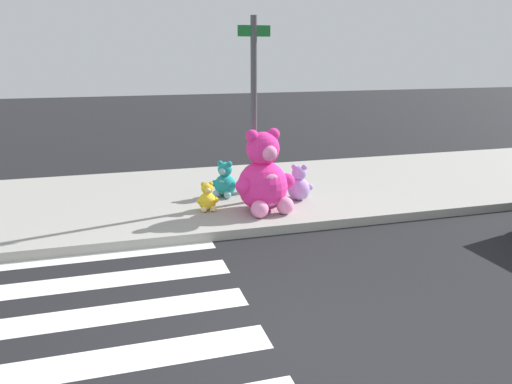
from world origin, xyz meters
The scene contains 8 objects.
ground_plane centered at (0.00, 0.00, 0.00)m, with size 60.00×60.00×0.00m, color black.
sidewalk centered at (0.00, 5.20, 0.07)m, with size 28.00×4.40×0.15m, color #9E9B93.
sign_pole centered at (1.00, 4.40, 1.85)m, with size 0.56×0.11×3.20m.
plush_pink_large centered at (1.00, 3.81, 0.71)m, with size 1.07×0.97×1.40m.
plush_yellow centered at (0.09, 4.11, 0.35)m, with size 0.38×0.33×0.50m.
plush_red centered at (1.33, 5.11, 0.37)m, with size 0.40×0.42×0.56m.
plush_teal centered at (0.57, 4.88, 0.42)m, with size 0.47×0.48×0.67m.
plush_lavender centered at (1.82, 4.28, 0.41)m, with size 0.48×0.48×0.66m.
Camera 1 is at (-1.45, -4.08, 2.78)m, focal length 35.60 mm.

